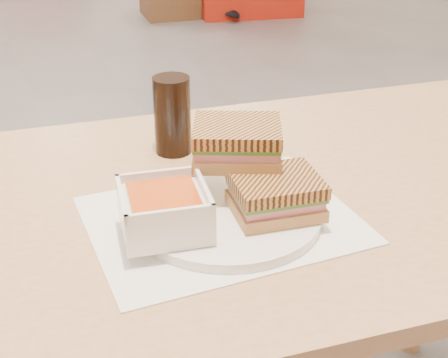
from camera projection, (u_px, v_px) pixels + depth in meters
name	position (u px, v px, depth m)	size (l,w,h in m)	color
main_table	(270.00, 247.00, 1.04)	(1.26, 0.80, 0.75)	tan
tray_liner	(222.00, 220.00, 0.90)	(0.37, 0.29, 0.00)	white
plate	(228.00, 214.00, 0.90)	(0.27, 0.27, 0.01)	white
soup_bowl	(164.00, 211.00, 0.84)	(0.13, 0.13, 0.06)	white
panini_lower	(276.00, 195.00, 0.88)	(0.13, 0.11, 0.05)	#AE7542
panini_upper	(237.00, 142.00, 0.91)	(0.16, 0.15, 0.06)	#AE7542
cola_glass	(172.00, 115.00, 1.07)	(0.06, 0.06, 0.13)	black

